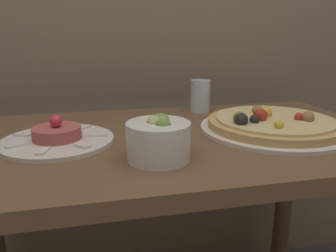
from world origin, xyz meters
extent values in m
cube|color=brown|center=(0.00, 0.30, 0.70)|extent=(1.13, 0.60, 0.03)
cylinder|color=brown|center=(0.50, 0.54, 0.34)|extent=(0.06, 0.06, 0.69)
cylinder|color=silver|center=(0.27, 0.28, 0.73)|extent=(0.37, 0.37, 0.01)
cylinder|color=tan|center=(0.27, 0.28, 0.74)|extent=(0.33, 0.33, 0.02)
cylinder|color=#E0C684|center=(0.27, 0.28, 0.75)|extent=(0.29, 0.29, 0.01)
sphere|color=#B22D23|center=(0.23, 0.27, 0.77)|extent=(0.04, 0.04, 0.04)
sphere|color=#B22D23|center=(0.32, 0.25, 0.76)|extent=(0.02, 0.02, 0.02)
sphere|color=gold|center=(0.23, 0.19, 0.76)|extent=(0.02, 0.02, 0.02)
sphere|color=#997047|center=(0.34, 0.24, 0.76)|extent=(0.03, 0.03, 0.03)
sphere|color=#997047|center=(0.17, 0.26, 0.76)|extent=(0.03, 0.03, 0.03)
sphere|color=black|center=(0.20, 0.25, 0.76)|extent=(0.02, 0.02, 0.02)
sphere|color=gold|center=(0.26, 0.30, 0.76)|extent=(0.03, 0.03, 0.03)
sphere|color=black|center=(0.17, 0.24, 0.76)|extent=(0.03, 0.03, 0.03)
sphere|color=#997047|center=(0.25, 0.33, 0.76)|extent=(0.03, 0.03, 0.03)
cylinder|color=silver|center=(-0.26, 0.30, 0.73)|extent=(0.25, 0.25, 0.01)
cylinder|color=#B2514C|center=(-0.26, 0.30, 0.74)|extent=(0.11, 0.11, 0.03)
sphere|color=#E0384C|center=(-0.26, 0.30, 0.77)|extent=(0.03, 0.03, 0.03)
cube|color=white|center=(-0.17, 0.30, 0.73)|extent=(0.04, 0.02, 0.01)
cube|color=white|center=(-0.20, 0.37, 0.73)|extent=(0.04, 0.04, 0.01)
cube|color=white|center=(-0.28, 0.39, 0.73)|extent=(0.02, 0.04, 0.01)
cube|color=white|center=(-0.34, 0.34, 0.73)|extent=(0.04, 0.03, 0.01)
cube|color=white|center=(-0.34, 0.26, 0.73)|extent=(0.04, 0.03, 0.01)
cube|color=white|center=(-0.28, 0.21, 0.73)|extent=(0.02, 0.04, 0.01)
cube|color=white|center=(-0.20, 0.23, 0.73)|extent=(0.04, 0.04, 0.01)
cylinder|color=white|center=(-0.05, 0.15, 0.76)|extent=(0.13, 0.13, 0.07)
sphere|color=#B7BC70|center=(-0.06, 0.16, 0.79)|extent=(0.04, 0.04, 0.04)
sphere|color=#8EA34C|center=(-0.04, 0.16, 0.79)|extent=(0.03, 0.03, 0.03)
sphere|color=#B7BC70|center=(-0.05, 0.16, 0.79)|extent=(0.03, 0.03, 0.03)
sphere|color=#668E42|center=(-0.04, 0.14, 0.79)|extent=(0.03, 0.03, 0.03)
sphere|color=#668E42|center=(-0.04, 0.17, 0.79)|extent=(0.04, 0.04, 0.04)
cylinder|color=silver|center=(0.16, 0.52, 0.77)|extent=(0.06, 0.06, 0.10)
camera|label=1|loc=(-0.17, -0.44, 0.96)|focal=35.00mm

